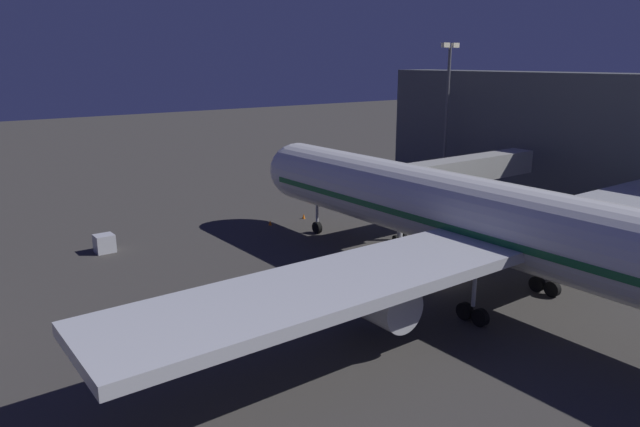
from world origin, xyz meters
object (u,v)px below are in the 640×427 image
(airliner_at_gate, at_px, (520,230))
(baggage_container_near_belt, at_px, (104,243))
(apron_floodlight_mast, at_px, (447,108))
(traffic_cone_nose_port, at_px, (304,216))
(traffic_cone_nose_starboard, at_px, (270,223))
(jet_bridge, at_px, (449,173))

(airliner_at_gate, bearing_deg, baggage_container_near_belt, -57.58)
(airliner_at_gate, distance_m, apron_floodlight_mast, 39.29)
(baggage_container_near_belt, relative_size, traffic_cone_nose_port, 3.09)
(airliner_at_gate, bearing_deg, traffic_cone_nose_starboard, -85.66)
(traffic_cone_nose_starboard, bearing_deg, apron_floodlight_mast, -179.12)
(apron_floodlight_mast, xyz_separation_m, traffic_cone_nose_port, (23.30, 0.42, -10.82))
(apron_floodlight_mast, relative_size, traffic_cone_nose_port, 35.04)
(airliner_at_gate, relative_size, baggage_container_near_belt, 35.84)
(airliner_at_gate, relative_size, traffic_cone_nose_port, 110.59)
(traffic_cone_nose_starboard, bearing_deg, jet_bridge, 138.85)
(baggage_container_near_belt, bearing_deg, traffic_cone_nose_port, 176.39)
(apron_floodlight_mast, distance_m, traffic_cone_nose_starboard, 29.74)
(jet_bridge, distance_m, baggage_container_near_belt, 34.33)
(jet_bridge, bearing_deg, airliner_at_gate, 54.80)
(traffic_cone_nose_starboard, bearing_deg, airliner_at_gate, 94.34)
(airliner_at_gate, distance_m, traffic_cone_nose_starboard, 29.61)
(jet_bridge, xyz_separation_m, apron_floodlight_mast, (-13.69, -12.67, 5.11))
(jet_bridge, height_order, apron_floodlight_mast, apron_floodlight_mast)
(apron_floodlight_mast, xyz_separation_m, traffic_cone_nose_starboard, (27.70, 0.42, -10.82))
(airliner_at_gate, distance_m, traffic_cone_nose_port, 29.61)
(jet_bridge, bearing_deg, apron_floodlight_mast, -137.20)
(airliner_at_gate, xyz_separation_m, apron_floodlight_mast, (-25.50, -29.42, 5.25))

